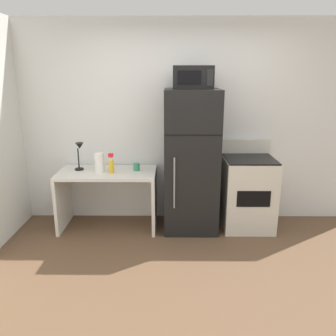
# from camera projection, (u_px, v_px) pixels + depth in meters

# --- Properties ---
(ground_plane) EXTENTS (12.00, 12.00, 0.00)m
(ground_plane) POSITION_uv_depth(u_px,v_px,m) (192.00, 288.00, 3.14)
(ground_plane) COLOR brown
(wall_back_white) EXTENTS (5.00, 0.10, 2.60)m
(wall_back_white) POSITION_uv_depth(u_px,v_px,m) (186.00, 123.00, 4.42)
(wall_back_white) COLOR silver
(wall_back_white) RESTS_ON ground
(desk) EXTENTS (1.22, 0.63, 0.75)m
(desk) POSITION_uv_depth(u_px,v_px,m) (108.00, 188.00, 4.27)
(desk) COLOR silver
(desk) RESTS_ON ground
(desk_lamp) EXTENTS (0.14, 0.12, 0.35)m
(desk_lamp) POSITION_uv_depth(u_px,v_px,m) (79.00, 152.00, 4.20)
(desk_lamp) COLOR black
(desk_lamp) RESTS_ON desk
(coffee_mug) EXTENTS (0.08, 0.08, 0.09)m
(coffee_mug) POSITION_uv_depth(u_px,v_px,m) (137.00, 167.00, 4.23)
(coffee_mug) COLOR #338C66
(coffee_mug) RESTS_ON desk
(spray_bottle) EXTENTS (0.06, 0.06, 0.25)m
(spray_bottle) POSITION_uv_depth(u_px,v_px,m) (111.00, 165.00, 4.11)
(spray_bottle) COLOR yellow
(spray_bottle) RESTS_ON desk
(paper_towel_roll) EXTENTS (0.11, 0.11, 0.24)m
(paper_towel_roll) POSITION_uv_depth(u_px,v_px,m) (99.00, 163.00, 4.14)
(paper_towel_roll) COLOR white
(paper_towel_roll) RESTS_ON desk
(refrigerator) EXTENTS (0.66, 0.65, 1.76)m
(refrigerator) POSITION_uv_depth(u_px,v_px,m) (191.00, 161.00, 4.16)
(refrigerator) COLOR black
(refrigerator) RESTS_ON ground
(microwave) EXTENTS (0.46, 0.35, 0.26)m
(microwave) POSITION_uv_depth(u_px,v_px,m) (193.00, 77.00, 3.87)
(microwave) COLOR black
(microwave) RESTS_ON refrigerator
(oven_range) EXTENTS (0.63, 0.61, 1.10)m
(oven_range) POSITION_uv_depth(u_px,v_px,m) (248.00, 192.00, 4.29)
(oven_range) COLOR beige
(oven_range) RESTS_ON ground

